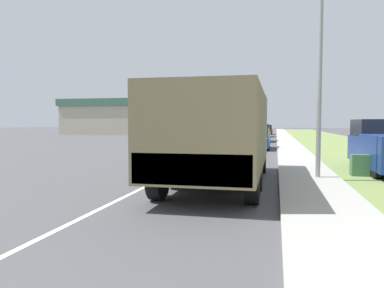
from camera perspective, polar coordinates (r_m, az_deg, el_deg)
name	(u,v)px	position (r m, az deg, el deg)	size (l,w,h in m)	color
ground_plane	(242,139)	(39.94, 7.64, 0.72)	(180.00, 180.00, 0.00)	#4C4C4F
lane_centre_stripe	(242,139)	(39.94, 7.64, 0.72)	(0.12, 120.00, 0.00)	silver
sidewalk_right	(286,139)	(39.79, 14.11, 0.72)	(1.80, 120.00, 0.12)	#ADAAA3
grass_strip_right	(331,140)	(40.15, 20.40, 0.57)	(7.00, 120.00, 0.02)	olive
military_truck	(220,131)	(10.67, 4.30, 2.00)	(2.44, 7.67, 2.65)	#606647
car_nearest_ahead	(256,139)	(25.53, 9.75, 0.71)	(1.81, 4.67, 1.40)	navy
car_second_ahead	(261,134)	(35.40, 10.45, 1.54)	(1.72, 4.66, 1.61)	#336B3D
car_third_ahead	(263,131)	(47.65, 10.72, 1.95)	(1.83, 4.68, 1.56)	black
car_fourth_ahead	(266,130)	(57.45, 11.21, 2.10)	(1.93, 4.03, 1.42)	maroon
car_farthest_ahead	(247,128)	(72.48, 8.44, 2.39)	(1.70, 4.26, 1.53)	silver
lamp_post	(314,26)	(12.19, 18.06, 16.72)	(1.69, 0.24, 7.66)	gray
utility_box	(360,165)	(13.49, 24.19, -2.95)	(0.55, 0.45, 0.70)	#3D7042
building_distant	(124,117)	(61.27, -10.26, 4.09)	(16.85, 12.22, 5.31)	#B2A893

